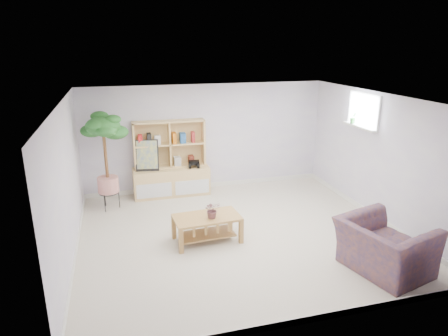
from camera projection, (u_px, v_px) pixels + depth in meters
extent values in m
cube|color=#BCAC93|center=(238.00, 234.00, 7.13)|extent=(5.50, 5.00, 0.01)
cube|color=white|center=(240.00, 99.00, 6.41)|extent=(5.50, 5.00, 0.01)
cube|color=silver|center=(206.00, 137.00, 9.07)|extent=(5.50, 0.01, 2.40)
cube|color=silver|center=(306.00, 236.00, 4.47)|extent=(5.50, 0.01, 2.40)
cube|color=silver|center=(67.00, 184.00, 6.07)|extent=(0.01, 5.00, 2.40)
cube|color=silver|center=(379.00, 158.00, 7.46)|extent=(0.01, 5.00, 2.40)
cube|color=white|center=(360.00, 127.00, 7.85)|extent=(0.14, 1.00, 0.04)
imported|color=#1D4E20|center=(212.00, 210.00, 6.65)|extent=(0.27, 0.24, 0.29)
imported|color=navy|center=(385.00, 244.00, 5.85)|extent=(1.32, 1.43, 0.89)
imported|color=#2C6D2C|center=(353.00, 117.00, 8.04)|extent=(0.15, 0.13, 0.24)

